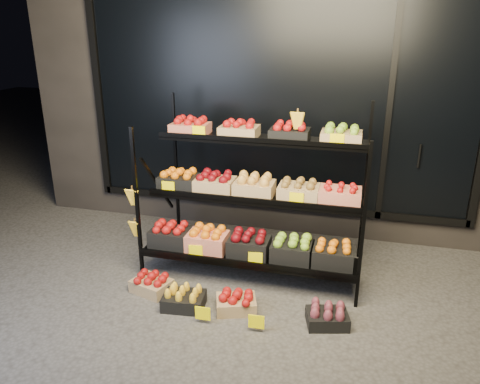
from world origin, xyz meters
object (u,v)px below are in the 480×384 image
(floor_crate_midleft, at_px, (184,298))
(floor_crate_midright, at_px, (236,302))
(display_rack, at_px, (253,197))
(floor_crate_left, at_px, (151,283))

(floor_crate_midleft, relative_size, floor_crate_midright, 0.96)
(display_rack, relative_size, floor_crate_left, 5.42)
(floor_crate_left, bearing_deg, display_rack, 55.53)
(display_rack, distance_m, floor_crate_midright, 1.02)
(display_rack, xyz_separation_m, floor_crate_midright, (0.03, -0.74, -0.70))
(display_rack, xyz_separation_m, floor_crate_midleft, (-0.43, -0.81, -0.70))
(display_rack, distance_m, floor_crate_midleft, 1.15)
(floor_crate_midright, bearing_deg, floor_crate_left, 155.21)
(display_rack, height_order, floor_crate_midright, display_rack)
(display_rack, height_order, floor_crate_midleft, display_rack)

